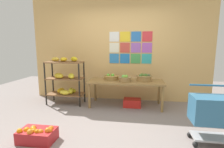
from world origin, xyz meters
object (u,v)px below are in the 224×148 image
Objects in this scene: shopping_cart at (213,112)px; produce_crate_under_table at (132,103)px; fruit_basket_centre at (125,79)px; orange_crate_foreground at (37,135)px; banana_shelf_unit at (65,78)px; fruit_basket_left at (111,77)px; display_table at (126,83)px; fruit_basket_back_right at (144,78)px.

produce_crate_under_table is at bearing 125.67° from shopping_cart.
orange_crate_foreground is at bearing -126.13° from fruit_basket_centre.
banana_shelf_unit reaches higher than orange_crate_foreground.
fruit_basket_left is 0.81m from produce_crate_under_table.
display_table is 0.19m from fruit_basket_centre.
fruit_basket_left is 0.80m from fruit_basket_back_right.
banana_shelf_unit reaches higher than fruit_basket_back_right.
fruit_basket_centre is (-0.01, -0.13, 0.14)m from display_table.
orange_crate_foreground is at bearing -124.46° from display_table.
fruit_basket_back_right is 0.48m from fruit_basket_centre.
display_table is at bearing -175.54° from fruit_basket_back_right.
shopping_cart is at bearing 7.51° from orange_crate_foreground.
shopping_cart is (2.90, -1.40, -0.16)m from banana_shelf_unit.
produce_crate_under_table is at bearing 0.67° from banana_shelf_unit.
produce_crate_under_table is at bearing -9.59° from fruit_basket_left.
banana_shelf_unit is 1.77m from produce_crate_under_table.
produce_crate_under_table is 2.24m from orange_crate_foreground.
orange_crate_foreground is (-1.39, -1.76, 0.02)m from produce_crate_under_table.
fruit_basket_back_right is at bearing 19.64° from fruit_basket_centre.
banana_shelf_unit reaches higher than fruit_basket_left.
fruit_basket_back_right is 1.76m from shopping_cart.
fruit_basket_back_right reaches higher than produce_crate_under_table.
fruit_basket_centre is at bearing -29.36° from fruit_basket_left.
orange_crate_foreground is at bearing -128.18° from produce_crate_under_table.
banana_shelf_unit is at bearing -177.88° from fruit_basket_back_right.
shopping_cart is at bearing -57.38° from fruit_basket_back_right.
banana_shelf_unit is 1.95m from fruit_basket_back_right.
fruit_basket_left is at bearing 134.21° from shopping_cart.
fruit_basket_centre reaches higher than fruit_basket_left.
fruit_basket_centre is at bearing -148.83° from produce_crate_under_table.
produce_crate_under_table is 1.91m from shopping_cart.
fruit_basket_left is (-0.36, 0.07, 0.13)m from display_table.
fruit_basket_left reaches higher than display_table.
display_table is 3.31× the size of orange_crate_foreground.
fruit_basket_left is 0.90× the size of produce_crate_under_table.
shopping_cart is (1.74, -1.51, -0.19)m from fruit_basket_left.
fruit_basket_left is 0.99× the size of fruit_basket_back_right.
banana_shelf_unit reaches higher than display_table.
fruit_basket_centre is at bearing 53.87° from orange_crate_foreground.
fruit_basket_back_right is 0.70× the size of orange_crate_foreground.
orange_crate_foreground is 0.63× the size of shopping_cart.
shopping_cart is (1.39, -1.31, -0.21)m from fruit_basket_centre.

